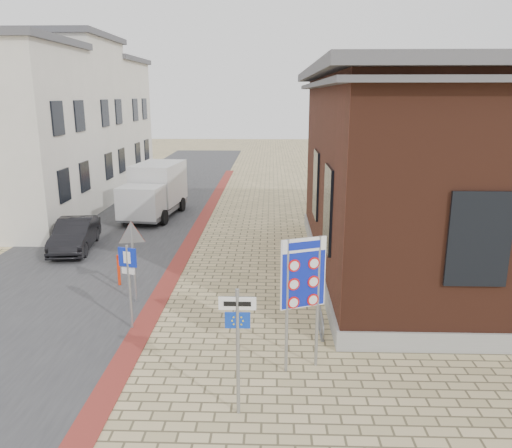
% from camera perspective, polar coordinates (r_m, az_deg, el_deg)
% --- Properties ---
extents(ground, '(120.00, 120.00, 0.00)m').
position_cam_1_polar(ground, '(11.59, -5.37, -16.31)').
color(ground, tan).
rests_on(ground, ground).
extents(road_strip, '(7.00, 60.00, 0.02)m').
position_cam_1_polar(road_strip, '(26.46, -13.26, 1.22)').
color(road_strip, '#38383A').
rests_on(road_strip, ground).
extents(curb_strip, '(0.60, 40.00, 0.02)m').
position_cam_1_polar(curb_strip, '(20.99, -7.46, -1.95)').
color(curb_strip, maroon).
rests_on(curb_strip, ground).
extents(brick_building, '(13.00, 13.00, 6.80)m').
position_cam_1_polar(brick_building, '(18.67, 26.07, 5.55)').
color(brick_building, gray).
rests_on(brick_building, ground).
extents(townhouse_mid, '(7.40, 6.40, 9.10)m').
position_cam_1_polar(townhouse_mid, '(30.51, -22.50, 10.90)').
color(townhouse_mid, silver).
rests_on(townhouse_mid, ground).
extents(townhouse_far, '(7.40, 6.40, 8.30)m').
position_cam_1_polar(townhouse_far, '(36.09, -18.56, 11.00)').
color(townhouse_far, silver).
rests_on(townhouse_far, ground).
extents(bike_rack, '(0.08, 1.80, 0.60)m').
position_cam_1_polar(bike_rack, '(13.39, 7.32, -10.62)').
color(bike_rack, slate).
rests_on(bike_rack, ground).
extents(sedan, '(1.82, 3.88, 1.23)m').
position_cam_1_polar(sedan, '(20.83, -19.99, -1.14)').
color(sedan, black).
rests_on(sedan, ground).
extents(box_truck, '(2.55, 5.16, 2.60)m').
position_cam_1_polar(box_truck, '(25.34, -11.50, 3.81)').
color(box_truck, slate).
rests_on(box_truck, ground).
extents(border_sign, '(0.98, 0.42, 3.03)m').
position_cam_1_polar(border_sign, '(10.74, 5.41, -5.92)').
color(border_sign, gray).
rests_on(border_sign, ground).
extents(essen_sign, '(0.69, 0.07, 2.54)m').
position_cam_1_polar(essen_sign, '(9.39, -2.11, -12.27)').
color(essen_sign, gray).
rests_on(essen_sign, ground).
extents(parking_sign, '(0.49, 0.18, 2.28)m').
position_cam_1_polar(parking_sign, '(13.16, -14.37, -5.45)').
color(parking_sign, gray).
rests_on(parking_sign, ground).
extents(yield_sign, '(0.85, 0.26, 2.42)m').
position_cam_1_polar(yield_sign, '(14.72, -13.98, -2.02)').
color(yield_sign, gray).
rests_on(yield_sign, ground).
extents(bollard, '(0.09, 0.09, 1.02)m').
position_cam_1_polar(bollard, '(16.55, -15.42, -5.12)').
color(bollard, red).
rests_on(bollard, ground).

